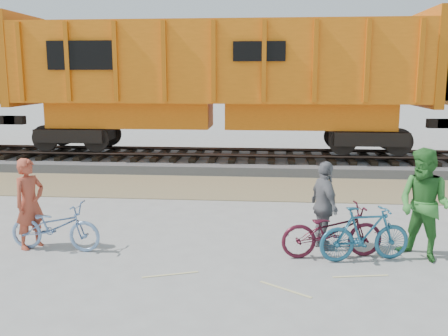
{
  "coord_description": "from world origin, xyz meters",
  "views": [
    {
      "loc": [
        0.5,
        -8.16,
        3.12
      ],
      "look_at": [
        -0.35,
        1.5,
        1.31
      ],
      "focal_mm": 40.0,
      "sensor_mm": 36.0,
      "label": 1
    }
  ],
  "objects": [
    {
      "name": "bicycle_teal",
      "position": [
        2.17,
        0.1,
        0.48
      ],
      "size": [
        1.65,
        0.8,
        0.95
      ],
      "primitive_type": "imported",
      "rotation": [
        0.0,
        0.0,
        1.8
      ],
      "color": "#1F5876",
      "rests_on": "ground"
    },
    {
      "name": "bicycle_blue",
      "position": [
        -3.28,
        0.16,
        0.44
      ],
      "size": [
        1.71,
        0.68,
        0.88
      ],
      "primitive_type": "imported",
      "rotation": [
        0.0,
        0.0,
        1.51
      ],
      "color": "#7093C2",
      "rests_on": "ground"
    },
    {
      "name": "bicycle_maroon",
      "position": [
        1.64,
        0.24,
        0.47
      ],
      "size": [
        1.86,
        0.93,
        0.93
      ],
      "primitive_type": "imported",
      "rotation": [
        0.0,
        0.0,
        1.75
      ],
      "color": "#4A1221",
      "rests_on": "ground"
    },
    {
      "name": "ballast_bed",
      "position": [
        0.0,
        9.0,
        0.15
      ],
      "size": [
        120.0,
        4.0,
        0.3
      ],
      "primitive_type": "cube",
      "color": "slate",
      "rests_on": "ground"
    },
    {
      "name": "person_man",
      "position": [
        3.17,
        0.3,
        0.96
      ],
      "size": [
        1.17,
        1.17,
        1.92
      ],
      "primitive_type": "imported",
      "rotation": [
        0.0,
        0.0,
        -0.8
      ],
      "color": "#337B30",
      "rests_on": "ground"
    },
    {
      "name": "gravel_strip",
      "position": [
        0.0,
        5.5,
        0.01
      ],
      "size": [
        120.0,
        3.0,
        0.02
      ],
      "primitive_type": "cube",
      "color": "#8A7755",
      "rests_on": "ground"
    },
    {
      "name": "person_woman",
      "position": [
        1.54,
        0.64,
        0.81
      ],
      "size": [
        0.67,
        1.03,
        1.62
      ],
      "primitive_type": "imported",
      "rotation": [
        0.0,
        0.0,
        1.88
      ],
      "color": "slate",
      "rests_on": "ground"
    },
    {
      "name": "track",
      "position": [
        0.0,
        9.0,
        0.47
      ],
      "size": [
        120.0,
        2.6,
        0.24
      ],
      "color": "black",
      "rests_on": "ballast_bed"
    },
    {
      "name": "hopper_car_center",
      "position": [
        -1.19,
        9.0,
        3.01
      ],
      "size": [
        14.0,
        3.13,
        4.65
      ],
      "color": "black",
      "rests_on": "track"
    },
    {
      "name": "person_solo",
      "position": [
        -3.78,
        0.26,
        0.83
      ],
      "size": [
        0.63,
        0.72,
        1.66
      ],
      "primitive_type": "imported",
      "rotation": [
        0.0,
        0.0,
        1.11
      ],
      "color": "#A9432D",
      "rests_on": "ground"
    },
    {
      "name": "ground",
      "position": [
        0.0,
        0.0,
        0.0
      ],
      "size": [
        120.0,
        120.0,
        0.0
      ],
      "primitive_type": "plane",
      "color": "#9E9E99",
      "rests_on": "ground"
    }
  ]
}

